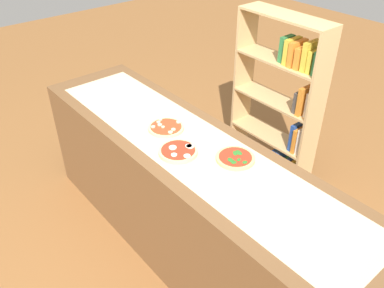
% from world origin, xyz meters
% --- Properties ---
extents(ground_plane, '(12.00, 12.00, 0.00)m').
position_xyz_m(ground_plane, '(0.00, 0.00, 0.00)').
color(ground_plane, brown).
extents(counter, '(2.69, 0.68, 0.90)m').
position_xyz_m(counter, '(0.00, 0.00, 0.45)').
color(counter, brown).
rests_on(counter, ground_plane).
extents(parchment_paper, '(2.40, 0.52, 0.00)m').
position_xyz_m(parchment_paper, '(0.00, 0.00, 0.90)').
color(parchment_paper, beige).
rests_on(parchment_paper, counter).
extents(pizza_mushroom_0, '(0.23, 0.23, 0.03)m').
position_xyz_m(pizza_mushroom_0, '(-0.26, 0.00, 0.91)').
color(pizza_mushroom_0, '#E5C17F').
rests_on(pizza_mushroom_0, parchment_paper).
extents(pizza_mozzarella_1, '(0.23, 0.23, 0.03)m').
position_xyz_m(pizza_mozzarella_1, '(0.00, -0.11, 0.91)').
color(pizza_mozzarella_1, '#E5C17F').
rests_on(pizza_mozzarella_1, parchment_paper).
extents(pizza_spinach_2, '(0.23, 0.23, 0.03)m').
position_xyz_m(pizza_spinach_2, '(0.26, 0.11, 0.91)').
color(pizza_spinach_2, '#DBB26B').
rests_on(pizza_spinach_2, parchment_paper).
extents(bookshelf, '(0.78, 0.24, 1.41)m').
position_xyz_m(bookshelf, '(-0.17, 1.14, 0.67)').
color(bookshelf, tan).
rests_on(bookshelf, ground_plane).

